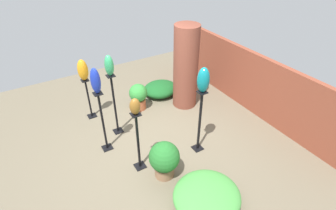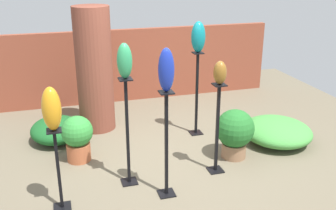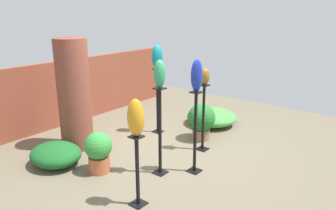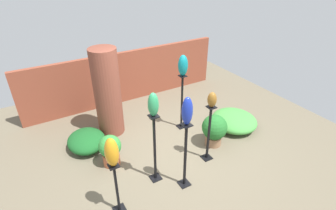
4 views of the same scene
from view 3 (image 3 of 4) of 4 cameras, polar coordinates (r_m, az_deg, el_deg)
The scene contains 17 objects.
ground_plane at distance 6.16m, azimuth 0.01°, elevation -7.77°, with size 8.00×8.00×0.00m, color #6B604C.
brick_wall_back at distance 7.81m, azimuth -15.70°, elevation 2.49°, with size 5.60×0.12×1.44m, color brown.
brick_pillar at distance 6.20m, azimuth -16.03°, elevation 1.74°, with size 0.59×0.59×2.04m, color brown.
pedestal_amber at distance 4.40m, azimuth -5.34°, elevation -11.94°, with size 0.20×0.20×0.99m.
pedestal_bronze at distance 6.00m, azimuth 6.15°, elevation -2.72°, with size 0.20×0.20×1.24m.
pedestal_cobalt at distance 5.17m, azimuth 4.75°, elevation -5.40°, with size 0.20×0.20×1.33m.
pedestal_jade at distance 5.09m, azimuth -1.41°, elevation -5.29°, with size 0.20×0.20×1.40m.
pedestal_teal at distance 6.80m, azimuth -1.83°, elevation 0.26°, with size 0.20×0.20×1.37m.
art_vase_amber at distance 4.09m, azimuth -5.64°, elevation -2.23°, with size 0.21×0.23×0.49m, color orange.
art_vase_bronze at distance 5.78m, azimuth 6.40°, elevation 4.96°, with size 0.17×0.18×0.30m, color brown.
art_vase_cobalt at distance 4.89m, azimuth 5.02°, elevation 5.14°, with size 0.18×0.17×0.50m, color #192D9E.
art_vase_jade at distance 4.81m, azimuth -1.49°, elevation 5.43°, with size 0.18×0.17×0.42m, color #2D9356.
art_vase_teal at distance 6.60m, azimuth -1.91°, elevation 8.41°, with size 0.22×0.22×0.48m, color #0F727A.
potted_plant_front_right at distance 6.53m, azimuth 5.83°, elevation -2.61°, with size 0.55×0.55×0.73m.
potted_plant_mid_right at distance 5.36m, azimuth -12.02°, elevation -7.75°, with size 0.44×0.44×0.67m.
foliage_bed_east at distance 5.87m, azimuth -18.96°, elevation -8.13°, with size 0.80×0.92×0.36m, color #195923.
foliage_bed_west at distance 7.45m, azimuth 7.59°, elevation -2.08°, with size 1.07×1.12×0.35m, color #479942.
Camera 3 is at (-4.39, -3.49, 2.55)m, focal length 35.00 mm.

